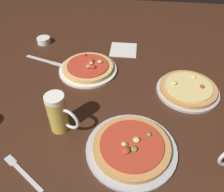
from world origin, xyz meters
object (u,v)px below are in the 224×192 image
object	(u,v)px
ramekin_sauce	(44,40)
knife_right	(44,60)
pizza_plate_far	(188,89)
napkin_folded	(123,50)
beer_mug_amber	(59,113)
pizza_plate_near	(131,147)
pizza_plate_side	(88,68)
fork_spare	(22,172)

from	to	relation	value
ramekin_sauce	knife_right	bearing A→B (deg)	-70.77
ramekin_sauce	knife_right	size ratio (longest dim) A/B	0.35
ramekin_sauce	knife_right	distance (m)	0.19
pizza_plate_far	napkin_folded	distance (m)	0.46
beer_mug_amber	ramekin_sauce	xyz separation A→B (m)	(-0.29, 0.62, -0.06)
pizza_plate_near	pizza_plate_side	xyz separation A→B (m)	(-0.25, 0.45, 0.00)
napkin_folded	pizza_plate_near	bearing A→B (deg)	-82.35
pizza_plate_side	beer_mug_amber	size ratio (longest dim) A/B	1.78
knife_right	beer_mug_amber	bearing A→B (deg)	-62.83
beer_mug_amber	napkin_folded	bearing A→B (deg)	72.79
pizza_plate_side	fork_spare	world-z (taller)	pizza_plate_side
pizza_plate_side	knife_right	world-z (taller)	pizza_plate_side
ramekin_sauce	pizza_plate_far	bearing A→B (deg)	-23.26
ramekin_sauce	knife_right	xyz separation A→B (m)	(0.06, -0.18, -0.01)
beer_mug_amber	ramekin_sauce	bearing A→B (deg)	114.93
pizza_plate_near	knife_right	bearing A→B (deg)	134.62
pizza_plate_far	fork_spare	size ratio (longest dim) A/B	1.59
pizza_plate_far	napkin_folded	bearing A→B (deg)	135.05
beer_mug_amber	knife_right	xyz separation A→B (m)	(-0.23, 0.44, -0.08)
ramekin_sauce	fork_spare	xyz separation A→B (m)	(0.22, -0.83, -0.01)
napkin_folded	knife_right	xyz separation A→B (m)	(-0.41, -0.16, -0.00)
fork_spare	pizza_plate_near	bearing A→B (deg)	20.95
knife_right	pizza_plate_far	bearing A→B (deg)	-12.32
pizza_plate_side	fork_spare	distance (m)	0.59
pizza_plate_far	napkin_folded	xyz separation A→B (m)	(-0.32, 0.32, -0.01)
pizza_plate_far	napkin_folded	world-z (taller)	pizza_plate_far
fork_spare	pizza_plate_far	bearing A→B (deg)	39.64
pizza_plate_side	pizza_plate_far	bearing A→B (deg)	-11.95
beer_mug_amber	knife_right	world-z (taller)	beer_mug_amber
pizza_plate_far	fork_spare	distance (m)	0.76
ramekin_sauce	napkin_folded	distance (m)	0.48
pizza_plate_near	fork_spare	world-z (taller)	pizza_plate_near
ramekin_sauce	pizza_plate_near	bearing A→B (deg)	-50.71
beer_mug_amber	fork_spare	world-z (taller)	beer_mug_amber
pizza_plate_side	knife_right	distance (m)	0.26
beer_mug_amber	napkin_folded	distance (m)	0.64
pizza_plate_side	fork_spare	size ratio (longest dim) A/B	1.65
pizza_plate_side	ramekin_sauce	xyz separation A→B (m)	(-0.32, 0.24, 0.00)
pizza_plate_side	ramekin_sauce	world-z (taller)	pizza_plate_side
pizza_plate_far	beer_mug_amber	distance (m)	0.59
pizza_plate_far	pizza_plate_side	xyz separation A→B (m)	(-0.48, 0.10, -0.00)
pizza_plate_side	napkin_folded	xyz separation A→B (m)	(0.16, 0.22, -0.01)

